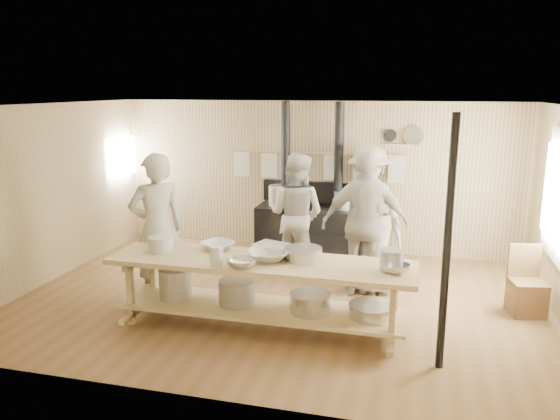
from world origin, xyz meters
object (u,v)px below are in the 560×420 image
at_px(prep_table, 260,286).
at_px(cook_left, 296,215).
at_px(cook_far_left, 157,228).
at_px(roasting_pan, 274,248).
at_px(stove, 310,225).
at_px(cook_right, 365,224).
at_px(cook_by_window, 369,205).
at_px(chair, 526,294).
at_px(cook_center, 376,239).

height_order(prep_table, cook_left, cook_left).
xyz_separation_m(cook_far_left, roasting_pan, (1.64, -0.17, -0.10)).
height_order(stove, cook_right, stove).
bearing_deg(cook_far_left, prep_table, 121.71).
bearing_deg(cook_by_window, cook_left, -108.28).
relative_size(stove, cook_left, 1.39).
relative_size(stove, roasting_pan, 5.69).
xyz_separation_m(prep_table, cook_right, (1.07, 1.42, 0.48)).
relative_size(cook_left, cook_by_window, 0.98).
height_order(cook_left, cook_by_window, cook_by_window).
bearing_deg(cook_right, stove, -66.75).
bearing_deg(chair, cook_left, 155.58).
relative_size(cook_center, chair, 1.77).
height_order(cook_right, roasting_pan, cook_right).
bearing_deg(stove, prep_table, -90.04).
distance_m(prep_table, cook_center, 1.97).
height_order(cook_center, roasting_pan, cook_center).
distance_m(stove, cook_right, 1.98).
relative_size(cook_far_left, chair, 2.30).
relative_size(cook_center, cook_by_window, 0.81).
bearing_deg(cook_left, cook_far_left, 58.85).
xyz_separation_m(cook_center, cook_by_window, (-0.23, 1.33, 0.19)).
bearing_deg(roasting_pan, cook_right, 47.70).
bearing_deg(prep_table, cook_right, 52.92).
xyz_separation_m(cook_far_left, chair, (4.72, 0.74, -0.75)).
bearing_deg(stove, roasting_pan, -88.32).
xyz_separation_m(stove, chair, (3.15, -1.77, -0.26)).
distance_m(cook_far_left, roasting_pan, 1.65).
bearing_deg(prep_table, cook_far_left, 162.19).
bearing_deg(prep_table, stove, 89.96).
bearing_deg(cook_left, prep_table, 105.14).
xyz_separation_m(chair, roasting_pan, (-3.07, -0.92, 0.64)).
xyz_separation_m(cook_center, chair, (1.93, -0.27, -0.51)).
bearing_deg(stove, cook_by_window, -9.59).
bearing_deg(roasting_pan, prep_table, -103.78).
bearing_deg(chair, stove, 139.68).
relative_size(cook_by_window, roasting_pan, 4.19).
bearing_deg(roasting_pan, cook_far_left, 174.05).
xyz_separation_m(cook_left, cook_by_window, (1.02, 0.85, 0.02)).
xyz_separation_m(cook_left, cook_center, (1.25, -0.49, -0.17)).
height_order(stove, cook_left, stove).
height_order(prep_table, cook_far_left, cook_far_left).
bearing_deg(cook_center, chair, 168.35).
distance_m(cook_left, cook_by_window, 1.32).
bearing_deg(cook_center, cook_far_left, 16.45).
bearing_deg(cook_center, roasting_pan, 42.46).
relative_size(prep_table, cook_left, 1.92).
distance_m(cook_left, cook_center, 1.35).
height_order(stove, cook_by_window, stove).
xyz_separation_m(cook_far_left, cook_left, (1.54, 1.50, -0.07)).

